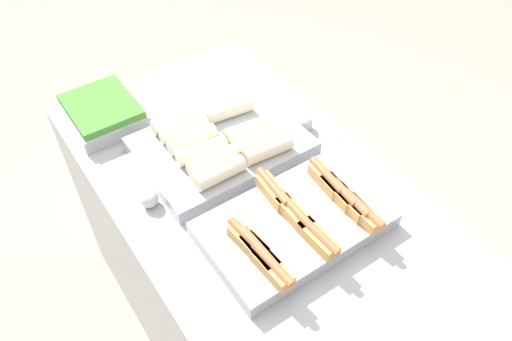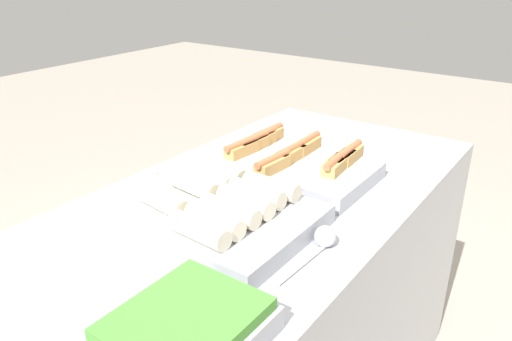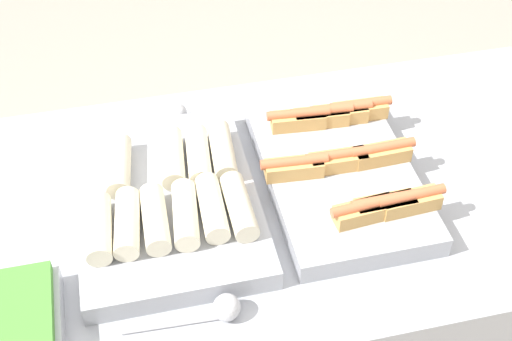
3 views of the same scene
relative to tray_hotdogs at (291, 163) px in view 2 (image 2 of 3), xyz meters
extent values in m
cube|color=#A8AAB2|center=(-0.15, 0.00, -0.49)|extent=(1.55, 0.80, 0.90)
cube|color=#A8AAB2|center=(-0.01, 0.00, -0.01)|extent=(0.31, 0.50, 0.05)
cube|color=tan|center=(0.04, -0.15, 0.03)|extent=(0.13, 0.05, 0.04)
cylinder|color=#D66B42|center=(0.04, -0.15, 0.05)|extent=(0.15, 0.02, 0.02)
cube|color=tan|center=(0.09, -0.01, 0.03)|extent=(0.13, 0.05, 0.04)
cylinder|color=#D66B42|center=(0.09, -0.01, 0.05)|extent=(0.15, 0.03, 0.02)
cube|color=tan|center=(0.10, -0.15, 0.03)|extent=(0.13, 0.05, 0.04)
cylinder|color=#D66B42|center=(0.10, -0.15, 0.05)|extent=(0.15, 0.03, 0.02)
cube|color=tan|center=(-0.11, 0.00, 0.03)|extent=(0.13, 0.05, 0.04)
cylinder|color=#D66B42|center=(-0.11, 0.00, 0.05)|extent=(0.15, 0.03, 0.02)
cube|color=tan|center=(0.00, 0.15, 0.03)|extent=(0.13, 0.05, 0.04)
cylinder|color=#D66B42|center=(0.00, 0.15, 0.05)|extent=(0.15, 0.03, 0.02)
cube|color=tan|center=(0.04, 0.15, 0.03)|extent=(0.13, 0.05, 0.04)
cylinder|color=#D66B42|center=(0.04, 0.15, 0.05)|extent=(0.15, 0.03, 0.02)
cube|color=tan|center=(-0.06, 0.15, 0.03)|extent=(0.13, 0.05, 0.04)
cylinder|color=#D66B42|center=(-0.06, 0.15, 0.05)|extent=(0.15, 0.03, 0.02)
cube|color=tan|center=(-0.01, 0.00, 0.03)|extent=(0.13, 0.05, 0.04)
cylinder|color=#D66B42|center=(-0.01, 0.00, 0.05)|extent=(0.15, 0.03, 0.02)
cube|color=tan|center=(0.00, -0.16, 0.03)|extent=(0.13, 0.05, 0.04)
cylinder|color=#D66B42|center=(0.00, -0.16, 0.05)|extent=(0.15, 0.03, 0.02)
cube|color=tan|center=(0.09, 0.15, 0.03)|extent=(0.13, 0.05, 0.04)
cylinder|color=#D66B42|center=(0.09, 0.15, 0.05)|extent=(0.15, 0.03, 0.02)
cube|color=#A8AAB2|center=(-0.39, 0.00, -0.01)|extent=(0.38, 0.51, 0.05)
cylinder|color=beige|center=(-0.47, 0.08, 0.04)|extent=(0.07, 0.16, 0.05)
cylinder|color=beige|center=(-0.36, 0.08, 0.04)|extent=(0.07, 0.16, 0.05)
cylinder|color=beige|center=(-0.30, -0.08, 0.04)|extent=(0.05, 0.16, 0.05)
cylinder|color=beige|center=(-0.30, 0.08, 0.04)|extent=(0.06, 0.16, 0.05)
cylinder|color=beige|center=(-0.47, -0.09, 0.04)|extent=(0.07, 0.16, 0.05)
cylinder|color=beige|center=(-0.25, -0.09, 0.04)|extent=(0.05, 0.16, 0.05)
cylinder|color=beige|center=(-0.53, -0.09, 0.04)|extent=(0.06, 0.16, 0.05)
cylinder|color=beige|center=(-0.36, -0.09, 0.04)|extent=(0.07, 0.16, 0.05)
cylinder|color=beige|center=(-0.42, -0.09, 0.04)|extent=(0.05, 0.16, 0.05)
cylinder|color=beige|center=(-0.25, 0.08, 0.04)|extent=(0.06, 0.16, 0.05)
cube|color=#A8AAB2|center=(-0.75, -0.25, -0.01)|extent=(0.28, 0.23, 0.05)
cube|color=#4C9338|center=(-0.75, -0.25, 0.02)|extent=(0.25, 0.21, 0.02)
cylinder|color=silver|center=(-0.41, -0.29, -0.03)|extent=(0.20, 0.02, 0.01)
sphere|color=silver|center=(-0.32, -0.29, -0.01)|extent=(0.05, 0.05, 0.05)
cylinder|color=silver|center=(-0.41, 0.29, -0.03)|extent=(0.18, 0.03, 0.01)
sphere|color=silver|center=(-0.32, 0.29, -0.01)|extent=(0.05, 0.05, 0.05)
camera|label=1|loc=(0.63, -0.57, 1.08)|focal=35.00mm
camera|label=2|loc=(-1.24, -0.75, 0.60)|focal=35.00mm
camera|label=3|loc=(-0.44, -1.06, 1.09)|focal=50.00mm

